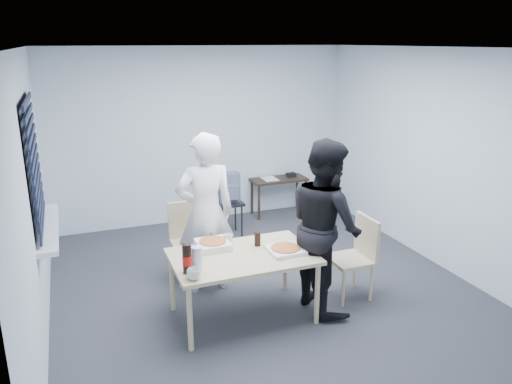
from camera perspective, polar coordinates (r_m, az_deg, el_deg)
name	(u,v)px	position (r m, az deg, el deg)	size (l,w,h in m)	color
room	(37,174)	(5.22, -23.71, 1.89)	(5.00, 5.00, 5.00)	#2C2C31
dining_table	(243,260)	(4.91, -1.54, -7.83)	(1.38, 0.87, 0.67)	beige
chair_far	(189,235)	(5.84, -7.69, -4.86)	(0.42, 0.42, 0.89)	beige
chair_right	(358,252)	(5.46, 11.53, -6.68)	(0.42, 0.42, 0.89)	beige
person_white	(206,213)	(5.39, -5.77, -2.45)	(0.65, 0.42, 1.77)	white
person_black	(325,225)	(5.07, 7.91, -3.80)	(0.86, 0.47, 1.77)	black
side_table	(279,183)	(7.89, 2.63, 1.01)	(0.88, 0.39, 0.58)	#322518
stool	(229,209)	(7.04, -3.11, -1.93)	(0.36, 0.36, 0.50)	black
backpack	(229,188)	(6.93, -3.12, 0.47)	(0.30, 0.22, 0.41)	slate
pizza_box_a	(213,244)	(5.04, -4.95, -5.97)	(0.32, 0.32, 0.08)	white
pizza_box_b	(285,249)	(4.95, 3.37, -6.57)	(0.33, 0.33, 0.05)	white
mug_a	(194,274)	(4.43, -7.12, -9.31)	(0.12, 0.12, 0.10)	silver
mug_b	(228,239)	(5.15, -3.23, -5.34)	(0.10, 0.10, 0.09)	silver
cola_glass	(257,239)	(5.06, 0.17, -5.40)	(0.06, 0.06, 0.14)	black
soda_bottle	(187,259)	(4.52, -7.88, -7.59)	(0.09, 0.09, 0.27)	black
plastic_cups	(197,259)	(4.56, -6.75, -7.56)	(0.09, 0.09, 0.22)	silver
rubber_band	(281,260)	(4.77, 2.82, -7.82)	(0.05, 0.05, 0.00)	red
papers	(270,179)	(7.83, 1.57, 1.52)	(0.22, 0.30, 0.00)	white
black_box	(291,175)	(7.97, 4.02, 1.97)	(0.14, 0.10, 0.06)	black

